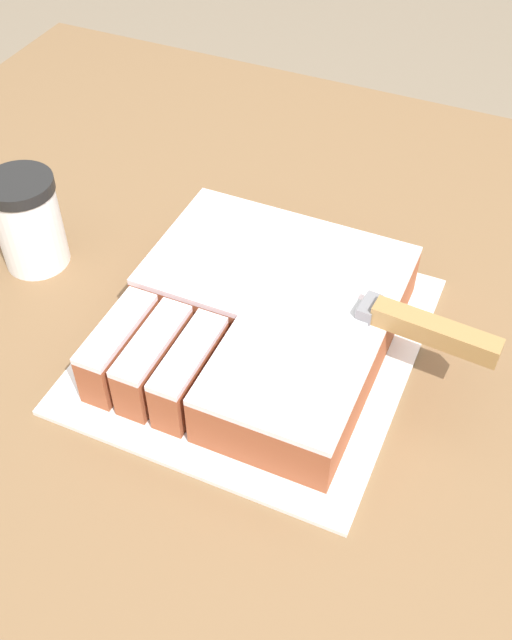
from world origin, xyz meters
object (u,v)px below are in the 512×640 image
(cake_board, at_px, (256,343))
(coffee_cup, at_px, (28,222))
(cake, at_px, (261,318))
(knife, at_px, (389,317))

(cake_board, relative_size, coffee_cup, 3.02)
(cake, distance_m, knife, 0.14)
(cake_board, height_order, coffee_cup, coffee_cup)
(knife, relative_size, coffee_cup, 3.05)
(knife, height_order, coffee_cup, coffee_cup)
(cake_board, distance_m, knife, 0.15)
(cake, relative_size, coffee_cup, 2.51)
(cake, xyz_separation_m, knife, (0.13, 0.02, 0.04))
(cake, relative_size, knife, 0.82)
(cake, distance_m, coffee_cup, 0.30)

